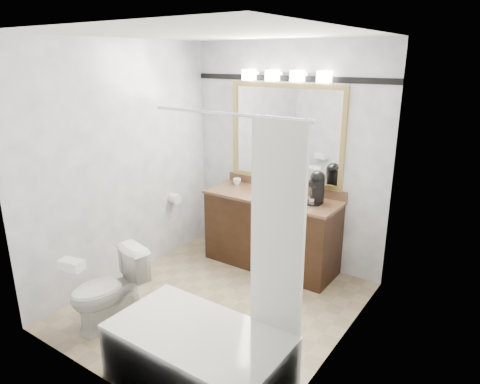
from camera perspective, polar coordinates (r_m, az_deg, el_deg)
name	(u,v)px	position (r m, az deg, el deg)	size (l,w,h in m)	color
room	(216,182)	(3.83, -3.28, 1.32)	(2.42, 2.62, 2.52)	#9B8869
vanity	(271,230)	(4.89, 4.20, -5.04)	(1.53, 0.58, 0.97)	black
mirror	(286,134)	(4.82, 6.09, 7.69)	(1.40, 0.04, 1.10)	tan
vanity_light_bar	(285,75)	(4.71, 6.02, 15.21)	(1.02, 0.14, 0.12)	silver
accent_stripe	(288,78)	(4.77, 6.40, 14.82)	(2.40, 0.01, 0.06)	black
bathtub	(203,351)	(3.32, -4.99, -20.31)	(1.30, 0.75, 1.96)	white
tp_roll	(175,198)	(5.18, -8.68, -0.85)	(0.12, 0.12, 0.11)	white
toilet	(109,290)	(4.06, -17.08, -12.35)	(0.38, 0.67, 0.69)	white
tissue_box	(71,265)	(3.72, -21.56, -9.01)	(0.20, 0.11, 0.08)	white
coffee_maker	(317,186)	(4.53, 10.23, 0.73)	(0.18, 0.23, 0.35)	black
cup_left	(237,181)	(5.19, -0.37, 1.50)	(0.09, 0.09, 0.07)	white
cup_right	(237,182)	(5.13, -0.45, 1.37)	(0.08, 0.08, 0.08)	white
soap_bottle_a	(267,186)	(4.93, 3.68, 0.77)	(0.04, 0.04, 0.10)	white
soap_bar	(282,193)	(4.82, 5.59, -0.11)	(0.08, 0.05, 0.03)	#ECEDC3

